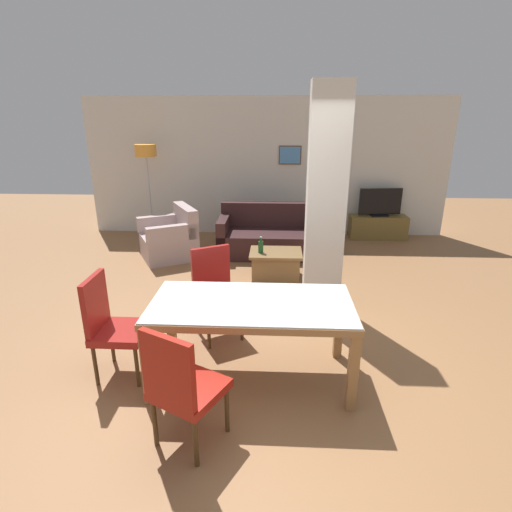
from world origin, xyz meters
TOP-DOWN VIEW (x-y plane):
  - ground_plane at (0.00, 0.00)m, footprint 18.00×18.00m
  - back_wall at (0.00, 4.95)m, footprint 7.20×0.09m
  - divider_pillar at (0.78, 1.45)m, footprint 0.45×0.29m
  - dining_table at (0.00, 0.00)m, footprint 1.80×0.89m
  - dining_chair_far_left at (-0.44, 0.79)m, footprint 0.63×0.63m
  - dining_chair_near_left at (-0.44, -0.85)m, footprint 0.62×0.62m
  - dining_chair_head_left at (-1.29, 0.00)m, footprint 0.46×0.46m
  - sofa at (0.15, 3.61)m, footprint 1.87×0.91m
  - armchair at (-1.61, 3.34)m, footprint 1.19×1.22m
  - coffee_table at (0.21, 2.49)m, footprint 0.78×0.58m
  - bottle at (-0.01, 2.43)m, footprint 0.08×0.08m
  - tv_stand at (2.25, 4.67)m, footprint 1.11×0.40m
  - tv_screen at (2.25, 4.67)m, footprint 0.84×0.24m
  - floor_lamp at (-2.25, 4.42)m, footprint 0.40×0.40m

SIDE VIEW (x-z plane):
  - ground_plane at x=0.00m, z-range 0.00..0.00m
  - coffee_table at x=0.21m, z-range 0.01..0.41m
  - tv_stand at x=2.25m, z-range 0.00..0.46m
  - sofa at x=0.15m, z-range -0.14..0.72m
  - armchair at x=-1.61m, z-range -0.14..0.73m
  - bottle at x=-0.01m, z-range 0.38..0.63m
  - dining_chair_far_left at x=-0.44m, z-range 0.04..1.03m
  - dining_chair_near_left at x=-0.44m, z-range 0.04..1.03m
  - dining_chair_head_left at x=-1.29m, z-range 0.04..1.03m
  - dining_table at x=0.00m, z-range 0.23..1.01m
  - tv_screen at x=2.25m, z-range 0.45..0.99m
  - divider_pillar at x=0.78m, z-range 0.00..2.70m
  - back_wall at x=0.00m, z-range 0.00..2.70m
  - floor_lamp at x=-2.25m, z-range 0.65..2.48m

